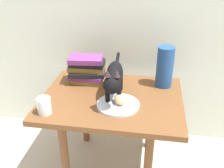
{
  "coord_description": "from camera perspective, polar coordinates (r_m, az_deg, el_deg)",
  "views": [
    {
      "loc": [
        0.2,
        -1.23,
        1.24
      ],
      "look_at": [
        0.0,
        0.0,
        0.59
      ],
      "focal_mm": 41.83,
      "sensor_mm": 36.0,
      "label": 1
    }
  ],
  "objects": [
    {
      "name": "ground_plane",
      "position": [
        1.76,
        0.0,
        -17.36
      ],
      "size": [
        6.0,
        6.0,
        0.0
      ],
      "primitive_type": "plane",
      "color": "#B2A899"
    },
    {
      "name": "side_table",
      "position": [
        1.48,
        0.0,
        -5.15
      ],
      "size": [
        0.77,
        0.59,
        0.51
      ],
      "color": "brown",
      "rests_on": "ground"
    },
    {
      "name": "plate",
      "position": [
        1.36,
        1.33,
        -4.56
      ],
      "size": [
        0.22,
        0.22,
        0.01
      ],
      "primitive_type": "cylinder",
      "color": "silver",
      "rests_on": "side_table"
    },
    {
      "name": "bread_roll",
      "position": [
        1.35,
        1.73,
        -3.3
      ],
      "size": [
        0.08,
        0.1,
        0.05
      ],
      "primitive_type": "ellipsoid",
      "rotation": [
        0.0,
        0.0,
        1.91
      ],
      "color": "#E0BC7A",
      "rests_on": "plate"
    },
    {
      "name": "cat",
      "position": [
        1.36,
        0.47,
        1.59
      ],
      "size": [
        0.11,
        0.48,
        0.23
      ],
      "color": "black",
      "rests_on": "side_table"
    },
    {
      "name": "book_stack",
      "position": [
        1.57,
        -5.51,
        3.14
      ],
      "size": [
        0.23,
        0.15,
        0.17
      ],
      "color": "olive",
      "rests_on": "side_table"
    },
    {
      "name": "green_vase",
      "position": [
        1.54,
        11.47,
        3.69
      ],
      "size": [
        0.1,
        0.1,
        0.24
      ],
      "primitive_type": "cylinder",
      "color": "navy",
      "rests_on": "side_table"
    },
    {
      "name": "candle_jar",
      "position": [
        1.33,
        -14.57,
        -4.8
      ],
      "size": [
        0.07,
        0.07,
        0.08
      ],
      "color": "silver",
      "rests_on": "side_table"
    }
  ]
}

